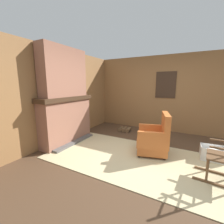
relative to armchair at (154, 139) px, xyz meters
name	(u,v)px	position (x,y,z in m)	size (l,w,h in m)	color
ground_plane	(143,159)	(-0.14, -0.40, -0.35)	(14.00, 14.00, 0.00)	#4C3523
wood_panel_wall_left	(59,96)	(-2.56, -0.40, 0.93)	(0.06, 5.38, 2.57)	olive
wood_panel_wall_back	(165,94)	(-0.14, 2.02, 0.94)	(5.38, 0.09, 2.57)	olive
fireplace_hearth	(67,120)	(-2.32, -0.40, 0.29)	(0.61, 1.68, 1.28)	#93604C
chimney_breast	(64,72)	(-2.33, -0.40, 1.56)	(0.35, 1.39, 1.26)	#93604C
area_rug	(132,158)	(-0.37, -0.45, -0.35)	(3.70, 1.98, 0.01)	#C6B789
armchair	(154,139)	(0.00, 0.00, 0.00)	(0.84, 0.86, 0.97)	#C6662D
firewood_stack	(125,129)	(-1.28, 1.24, -0.29)	(0.43, 0.37, 0.13)	brown
laundry_basket	(212,153)	(1.18, 0.29, -0.20)	(0.47, 0.34, 0.30)	white
oil_lamp_vase	(55,94)	(-2.37, -0.69, 1.02)	(0.10, 0.10, 0.24)	#B24C42
storage_case	(72,94)	(-2.37, -0.08, 0.99)	(0.17, 0.27, 0.11)	brown
decorative_plate_on_mantel	(63,92)	(-2.39, -0.43, 1.05)	(0.06, 0.25, 0.24)	#336093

